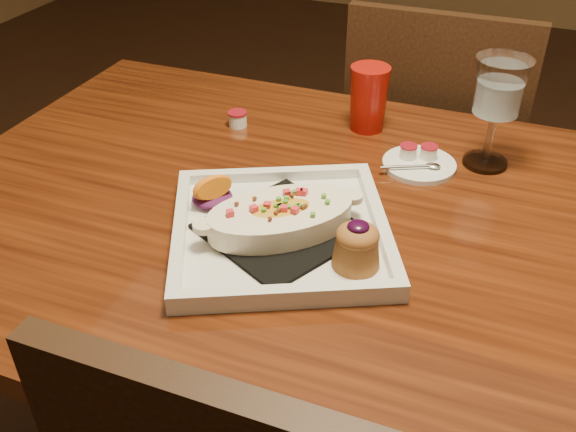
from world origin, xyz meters
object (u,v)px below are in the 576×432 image
(saucer, at_px, (418,162))
(red_tumbler, at_px, (369,98))
(table, at_px, (369,272))
(chair_far, at_px, (431,167))
(plate, at_px, (286,226))
(goblet, at_px, (499,93))

(saucer, distance_m, red_tumbler, 0.18)
(table, xyz_separation_m, chair_far, (-0.00, 0.63, -0.15))
(plate, height_order, red_tumbler, red_tumbler)
(plate, relative_size, saucer, 3.26)
(goblet, bearing_deg, chair_far, 109.94)
(table, bearing_deg, goblet, 61.51)
(table, height_order, chair_far, chair_far)
(chair_far, height_order, red_tumbler, chair_far)
(chair_far, height_order, saucer, chair_far)
(table, distance_m, red_tumbler, 0.36)
(plate, height_order, goblet, goblet)
(red_tumbler, bearing_deg, table, -72.53)
(chair_far, height_order, goblet, goblet)
(saucer, relative_size, red_tumbler, 1.03)
(plate, distance_m, saucer, 0.32)
(plate, height_order, saucer, plate)
(plate, bearing_deg, chair_far, 55.47)
(saucer, bearing_deg, table, -97.55)
(goblet, xyz_separation_m, saucer, (-0.11, -0.05, -0.13))
(chair_far, xyz_separation_m, plate, (-0.11, -0.72, 0.27))
(saucer, bearing_deg, chair_far, 93.56)
(table, xyz_separation_m, saucer, (0.03, 0.20, 0.11))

